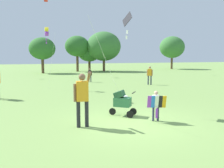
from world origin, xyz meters
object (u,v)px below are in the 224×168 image
(person_adult_flyer, at_px, (82,95))
(person_couple_left, at_px, (90,74))
(stroller, at_px, (122,101))
(kite_orange_delta, at_px, (47,32))
(child_with_butterfly_kite, at_px, (156,103))
(kite_adult_black, at_px, (126,23))
(person_red_shirt, at_px, (150,74))
(cooler_box, at_px, (123,99))

(person_adult_flyer, distance_m, person_couple_left, 13.69)
(stroller, xyz_separation_m, kite_orange_delta, (-2.33, 8.89, 3.39))
(child_with_butterfly_kite, relative_size, kite_adult_black, 0.27)
(person_red_shirt, height_order, cooler_box, person_red_shirt)
(stroller, height_order, person_red_shirt, person_red_shirt)
(kite_orange_delta, xyz_separation_m, person_couple_left, (3.79, 3.36, -3.28))
(person_red_shirt, bearing_deg, person_couple_left, 141.10)
(child_with_butterfly_kite, bearing_deg, kite_orange_delta, 107.82)
(kite_orange_delta, distance_m, person_couple_left, 6.03)
(kite_adult_black, distance_m, person_red_shirt, 10.37)
(person_couple_left, bearing_deg, stroller, -96.80)
(stroller, relative_size, kite_adult_black, 0.25)
(kite_orange_delta, bearing_deg, person_red_shirt, -0.20)
(child_with_butterfly_kite, bearing_deg, person_adult_flyer, 177.76)
(child_with_butterfly_kite, distance_m, person_red_shirt, 11.08)
(person_adult_flyer, relative_size, kite_orange_delta, 0.44)
(person_couple_left, bearing_deg, kite_adult_black, -95.52)
(person_adult_flyer, xyz_separation_m, person_couple_left, (3.25, 13.29, -0.37))
(cooler_box, bearing_deg, kite_orange_delta, 117.00)
(person_adult_flyer, relative_size, person_red_shirt, 1.26)
(kite_orange_delta, height_order, person_red_shirt, kite_orange_delta)
(person_adult_flyer, distance_m, kite_adult_black, 3.65)
(child_with_butterfly_kite, distance_m, person_adult_flyer, 2.72)
(kite_adult_black, relative_size, kite_orange_delta, 0.97)
(child_with_butterfly_kite, xyz_separation_m, kite_adult_black, (-0.58, 1.57, 3.02))
(stroller, height_order, person_couple_left, person_couple_left)
(child_with_butterfly_kite, distance_m, stroller, 1.45)
(child_with_butterfly_kite, xyz_separation_m, person_red_shirt, (4.76, 10.01, 0.21))
(person_couple_left, height_order, cooler_box, person_couple_left)
(person_adult_flyer, height_order, person_red_shirt, person_adult_flyer)
(cooler_box, bearing_deg, stroller, -111.09)
(person_adult_flyer, height_order, stroller, person_adult_flyer)
(stroller, xyz_separation_m, person_red_shirt, (5.66, 8.86, 0.28))
(stroller, relative_size, person_couple_left, 0.86)
(person_adult_flyer, bearing_deg, kite_orange_delta, 93.12)
(child_with_butterfly_kite, bearing_deg, person_red_shirt, 64.54)
(person_adult_flyer, distance_m, person_red_shirt, 12.39)
(person_red_shirt, relative_size, cooler_box, 3.34)
(kite_orange_delta, bearing_deg, cooler_box, -63.00)
(kite_orange_delta, height_order, person_couple_left, kite_orange_delta)
(person_adult_flyer, bearing_deg, stroller, 30.15)
(child_with_butterfly_kite, xyz_separation_m, stroller, (-0.90, 1.14, -0.06))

